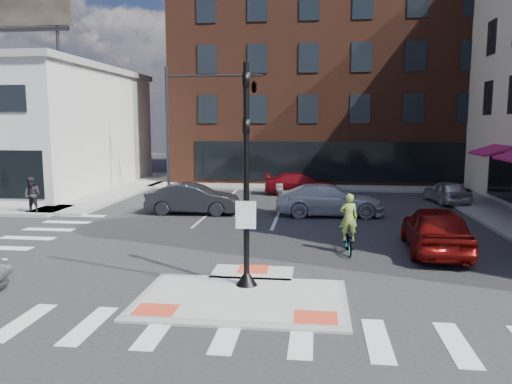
# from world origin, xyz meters

# --- Properties ---
(ground) EXTENTS (120.00, 120.00, 0.00)m
(ground) POSITION_xyz_m (0.00, 0.00, 0.00)
(ground) COLOR #28282B
(ground) RESTS_ON ground
(refuge_island) EXTENTS (5.40, 4.65, 0.13)m
(refuge_island) POSITION_xyz_m (0.00, -0.26, 0.05)
(refuge_island) COLOR gray
(refuge_island) RESTS_ON ground
(sidewalk_nw) EXTENTS (23.50, 20.50, 0.15)m
(sidewalk_nw) POSITION_xyz_m (-16.76, 15.29, 0.08)
(sidewalk_nw) COLOR gray
(sidewalk_nw) RESTS_ON ground
(sidewalk_n) EXTENTS (26.00, 3.00, 0.15)m
(sidewalk_n) POSITION_xyz_m (3.00, 22.00, 0.07)
(sidewalk_n) COLOR gray
(sidewalk_n) RESTS_ON ground
(building_n) EXTENTS (24.40, 18.40, 15.50)m
(building_n) POSITION_xyz_m (3.00, 31.99, 7.80)
(building_n) COLOR #4A2417
(building_n) RESTS_ON ground
(building_far_left) EXTENTS (10.00, 12.00, 10.00)m
(building_far_left) POSITION_xyz_m (-4.00, 52.00, 5.00)
(building_far_left) COLOR slate
(building_far_left) RESTS_ON ground
(building_far_right) EXTENTS (12.00, 12.00, 12.00)m
(building_far_right) POSITION_xyz_m (9.00, 54.00, 6.00)
(building_far_right) COLOR brown
(building_far_right) RESTS_ON ground
(signal_pole) EXTENTS (0.60, 0.60, 5.98)m
(signal_pole) POSITION_xyz_m (0.00, 0.40, 2.36)
(signal_pole) COLOR black
(signal_pole) RESTS_ON refuge_island
(mast_arm_signal) EXTENTS (6.10, 2.24, 8.00)m
(mast_arm_signal) POSITION_xyz_m (-3.47, 18.00, 6.21)
(mast_arm_signal) COLOR black
(mast_arm_signal) RESTS_ON ground
(red_sedan) EXTENTS (2.29, 5.06, 1.69)m
(red_sedan) POSITION_xyz_m (6.07, 5.08, 0.84)
(red_sedan) COLOR maroon
(red_sedan) RESTS_ON ground
(white_pickup) EXTENTS (5.45, 2.56, 1.54)m
(white_pickup) POSITION_xyz_m (2.51, 11.81, 0.77)
(white_pickup) COLOR silver
(white_pickup) RESTS_ON ground
(bg_car_dark) EXTENTS (4.64, 1.70, 1.52)m
(bg_car_dark) POSITION_xyz_m (-4.28, 11.45, 0.76)
(bg_car_dark) COLOR #26262B
(bg_car_dark) RESTS_ON ground
(bg_car_silver) EXTENTS (2.10, 4.04, 1.31)m
(bg_car_silver) POSITION_xyz_m (9.22, 16.38, 0.66)
(bg_car_silver) COLOR silver
(bg_car_silver) RESTS_ON ground
(bg_car_red) EXTENTS (4.85, 2.39, 1.36)m
(bg_car_red) POSITION_xyz_m (0.92, 18.85, 0.68)
(bg_car_red) COLOR maroon
(bg_car_red) RESTS_ON ground
(cyclist) EXTENTS (0.66, 1.69, 2.12)m
(cyclist) POSITION_xyz_m (3.00, 4.57, 0.71)
(cyclist) COLOR #3F3F44
(cyclist) RESTS_ON ground
(pedestrian_a) EXTENTS (0.93, 0.77, 1.76)m
(pedestrian_a) POSITION_xyz_m (-12.00, 10.00, 1.03)
(pedestrian_a) COLOR black
(pedestrian_a) RESTS_ON sidewalk_nw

